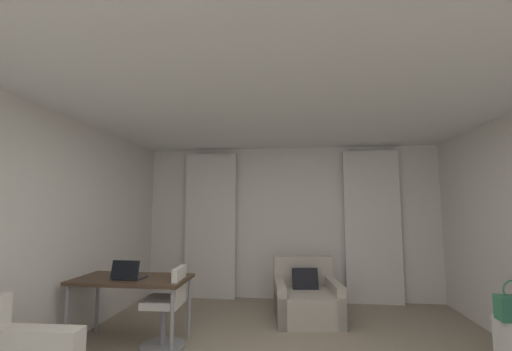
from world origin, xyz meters
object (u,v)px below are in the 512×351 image
object	(u,v)px
armchair	(306,299)
desk	(132,283)
desk_chair	(167,312)
laptop	(128,275)

from	to	relation	value
armchair	desk	xyz separation A→B (m)	(-2.02, -1.08, 0.41)
desk_chair	laptop	world-z (taller)	laptop
desk_chair	laptop	xyz separation A→B (m)	(-0.45, -0.04, 0.39)
desk_chair	laptop	size ratio (longest dim) A/B	2.71
armchair	laptop	xyz separation A→B (m)	(-2.02, -1.17, 0.52)
desk	desk_chair	world-z (taller)	desk_chair
armchair	desk_chair	size ratio (longest dim) A/B	1.10
armchair	desk_chair	world-z (taller)	desk_chair
desk_chair	armchair	bearing A→B (deg)	35.78
desk	desk_chair	xyz separation A→B (m)	(0.45, -0.05, -0.28)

